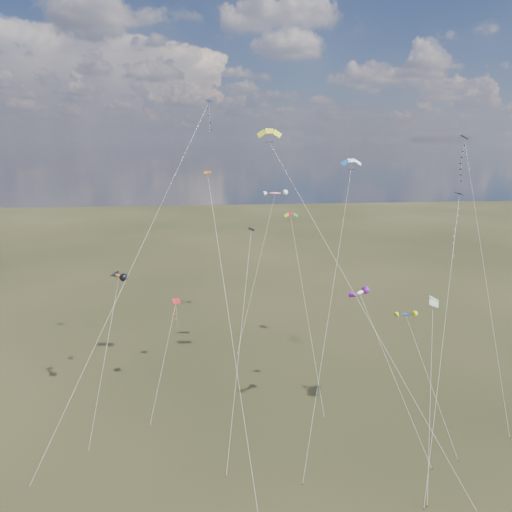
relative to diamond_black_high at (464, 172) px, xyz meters
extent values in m
plane|color=black|center=(-28.11, -23.46, -28.21)|extent=(400.00, 400.00, 0.00)
cube|color=black|center=(0.04, 1.00, 4.51)|extent=(1.43, 1.42, 0.51)
cylinder|color=silver|center=(-0.32, -7.70, -11.85)|extent=(0.74, 17.42, 32.73)
cube|color=#332316|center=(-0.68, -16.40, -28.15)|extent=(0.10, 0.10, 0.12)
cube|color=#0A1B47|center=(-33.18, 3.77, 8.96)|extent=(1.03, 1.03, 0.37)
cylinder|color=silver|center=(-42.29, -7.45, -9.63)|extent=(18.26, 22.48, 37.19)
cube|color=#332316|center=(-51.41, -18.68, -28.15)|extent=(0.10, 0.10, 0.12)
cube|color=black|center=(-28.27, -1.30, -6.77)|extent=(0.94, 0.97, 0.32)
cylinder|color=silver|center=(-30.38, -10.23, -17.49)|extent=(4.25, 17.88, 21.46)
cube|color=#332316|center=(-32.49, -19.16, -28.15)|extent=(0.10, 0.10, 0.12)
cube|color=#A41720|center=(-37.98, -2.23, -15.67)|extent=(1.13, 1.07, 0.44)
cylinder|color=silver|center=(-39.50, -6.11, -21.94)|extent=(3.08, 7.79, 12.56)
cube|color=#332316|center=(-41.03, -9.99, -28.15)|extent=(0.10, 0.10, 0.12)
cube|color=#0B1B4A|center=(-7.20, -11.91, -1.36)|extent=(0.84, 0.86, 0.25)
cylinder|color=silver|center=(-11.04, -18.50, -14.79)|extent=(7.70, 13.22, 26.87)
cube|color=#332316|center=(-14.87, -25.10, -28.15)|extent=(0.10, 0.10, 0.12)
cube|color=#BF5A05|center=(-33.60, -6.03, 0.66)|extent=(0.81, 0.79, 0.23)
cylinder|color=silver|center=(-31.70, -16.37, -13.78)|extent=(3.82, 20.72, 28.89)
cylinder|color=silver|center=(-18.43, -15.64, -11.54)|extent=(15.97, 23.73, 33.36)
cylinder|color=silver|center=(-20.65, -11.79, -13.24)|extent=(9.09, 18.45, 29.96)
cube|color=#332316|center=(-25.18, -21.00, -28.15)|extent=(0.10, 0.10, 0.12)
cylinder|color=silver|center=(-11.74, -18.54, -20.54)|extent=(5.42, 12.63, 15.36)
cube|color=#332316|center=(-14.44, -24.84, -28.15)|extent=(0.10, 0.10, 0.12)
cylinder|color=silver|center=(-21.20, -2.63, -17.07)|extent=(1.69, 15.83, 22.31)
cube|color=#332316|center=(-20.37, -10.53, -28.15)|extent=(0.10, 0.10, 0.12)
ellipsoid|color=orange|center=(-44.52, -3.84, -11.69)|extent=(2.54, 2.76, 1.12)
cylinder|color=silver|center=(-45.78, -8.89, -19.95)|extent=(2.55, 10.11, 16.53)
cube|color=#332316|center=(-47.04, -13.93, -28.15)|extent=(0.10, 0.10, 0.12)
ellipsoid|color=white|center=(-17.07, -11.07, -12.25)|extent=(2.41, 2.10, 0.93)
cylinder|color=silver|center=(-14.38, -15.66, -20.23)|extent=(5.41, 9.21, 15.98)
cube|color=#332316|center=(-11.69, -20.26, -28.15)|extent=(0.10, 0.10, 0.12)
ellipsoid|color=red|center=(-22.21, 20.18, -4.75)|extent=(4.08, 1.88, 1.14)
cylinder|color=silver|center=(-26.03, 13.46, -16.48)|extent=(7.66, 13.47, 23.47)
cube|color=#332316|center=(-29.85, 6.74, -28.15)|extent=(0.10, 0.10, 0.12)
ellipsoid|color=#225FB5|center=(-10.94, -9.83, -15.60)|extent=(2.27, 0.90, 0.80)
cylinder|color=silver|center=(-9.65, -14.59, -21.90)|extent=(2.59, 9.56, 12.63)
cube|color=#332316|center=(-8.37, -19.36, -28.15)|extent=(0.10, 0.10, 0.12)
camera|label=1|loc=(-33.47, -57.58, 4.15)|focal=32.00mm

